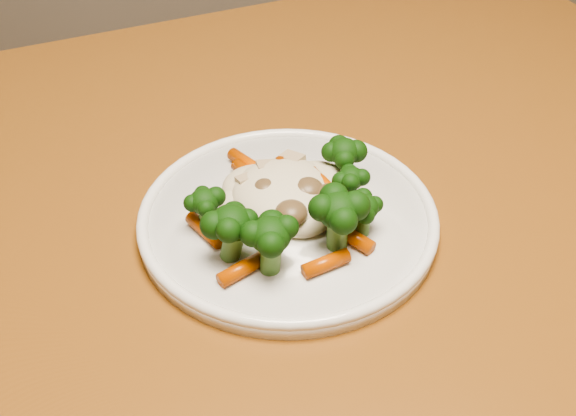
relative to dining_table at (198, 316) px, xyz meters
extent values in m
cube|color=brown|center=(0.00, 0.00, 0.08)|extent=(1.40, 1.12, 0.04)
cube|color=brown|center=(0.44, 0.48, -0.30)|extent=(0.07, 0.07, 0.71)
cylinder|color=white|center=(0.08, 0.00, 0.10)|extent=(0.25, 0.25, 0.01)
ellipsoid|color=beige|center=(0.08, 0.02, 0.13)|extent=(0.11, 0.10, 0.04)
ellipsoid|color=black|center=(0.03, -0.04, 0.13)|extent=(0.05, 0.05, 0.05)
ellipsoid|color=black|center=(0.06, -0.06, 0.13)|extent=(0.05, 0.05, 0.05)
ellipsoid|color=black|center=(0.12, -0.04, 0.13)|extent=(0.05, 0.05, 0.05)
ellipsoid|color=black|center=(0.14, -0.03, 0.13)|extent=(0.04, 0.04, 0.03)
ellipsoid|color=black|center=(0.14, 0.01, 0.13)|extent=(0.04, 0.04, 0.03)
ellipsoid|color=black|center=(0.14, 0.04, 0.13)|extent=(0.04, 0.04, 0.04)
ellipsoid|color=black|center=(0.02, 0.00, 0.13)|extent=(0.04, 0.04, 0.03)
cylinder|color=#C94F04|center=(0.06, 0.05, 0.12)|extent=(0.03, 0.05, 0.01)
cylinder|color=#C94F04|center=(0.09, 0.05, 0.12)|extent=(0.04, 0.03, 0.01)
cylinder|color=#C94F04|center=(0.14, 0.04, 0.12)|extent=(0.04, 0.01, 0.01)
cylinder|color=#C94F04|center=(0.01, -0.01, 0.12)|extent=(0.03, 0.04, 0.01)
cylinder|color=#C94F04|center=(0.04, -0.06, 0.12)|extent=(0.04, 0.03, 0.01)
cylinder|color=#C94F04|center=(0.10, -0.06, 0.12)|extent=(0.04, 0.02, 0.01)
cylinder|color=#C94F04|center=(0.13, -0.04, 0.12)|extent=(0.04, 0.04, 0.01)
cylinder|color=#C94F04|center=(0.12, 0.02, 0.13)|extent=(0.02, 0.04, 0.01)
cylinder|color=#C94F04|center=(0.08, 0.03, 0.13)|extent=(0.02, 0.05, 0.01)
cylinder|color=#C94F04|center=(0.06, 0.07, 0.12)|extent=(0.04, 0.05, 0.01)
cylinder|color=#C94F04|center=(0.09, 0.05, 0.12)|extent=(0.03, 0.04, 0.01)
ellipsoid|color=brown|center=(0.10, 0.01, 0.13)|extent=(0.03, 0.03, 0.02)
ellipsoid|color=brown|center=(0.12, 0.00, 0.13)|extent=(0.02, 0.02, 0.02)
ellipsoid|color=brown|center=(0.07, 0.02, 0.13)|extent=(0.02, 0.02, 0.02)
ellipsoid|color=brown|center=(0.08, -0.02, 0.13)|extent=(0.03, 0.03, 0.02)
ellipsoid|color=brown|center=(0.10, 0.01, 0.13)|extent=(0.03, 0.03, 0.02)
cube|color=tan|center=(0.07, 0.05, 0.13)|extent=(0.02, 0.02, 0.01)
cube|color=tan|center=(0.10, 0.06, 0.13)|extent=(0.02, 0.02, 0.01)
cube|color=tan|center=(0.05, 0.03, 0.13)|extent=(0.02, 0.02, 0.01)
camera|label=1|loc=(0.02, -0.45, 0.50)|focal=45.00mm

